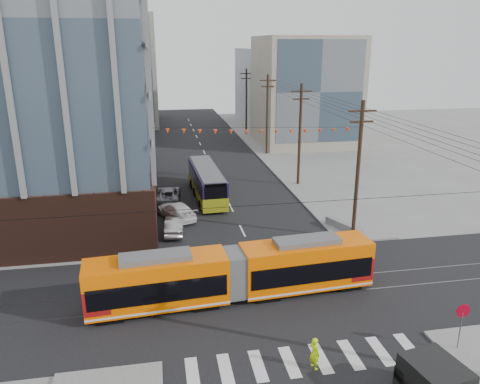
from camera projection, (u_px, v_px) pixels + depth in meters
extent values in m
plane|color=slate|center=(289.00, 326.00, 26.00)|extent=(160.00, 160.00, 0.00)
cube|color=#8C99A5|center=(83.00, 85.00, 69.10)|extent=(18.00, 16.00, 18.00)
cube|color=gray|center=(305.00, 91.00, 71.27)|extent=(14.00, 14.00, 16.00)
cube|color=gray|center=(113.00, 71.00, 88.04)|extent=(16.00, 18.00, 20.00)
cube|color=#8C99A5|center=(283.00, 86.00, 90.66)|extent=(16.00, 16.00, 14.00)
cylinder|color=black|center=(246.00, 102.00, 78.25)|extent=(0.30, 0.30, 11.00)
imported|color=#969696|center=(174.00, 225.00, 38.49)|extent=(1.80, 4.27, 1.37)
imported|color=silver|center=(176.00, 211.00, 41.68)|extent=(3.86, 5.45, 1.46)
imported|color=slate|center=(168.00, 195.00, 46.16)|extent=(2.82, 5.36, 1.44)
imported|color=#C8FF0B|center=(314.00, 353.00, 22.40)|extent=(0.61, 0.72, 1.68)
cube|color=gray|center=(344.00, 227.00, 38.94)|extent=(2.27, 3.89, 0.77)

